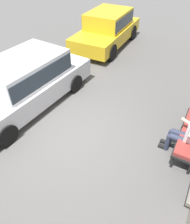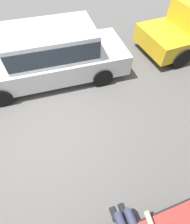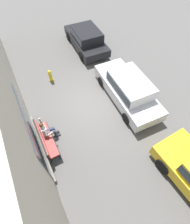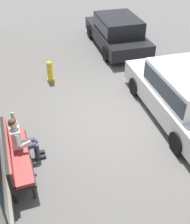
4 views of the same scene
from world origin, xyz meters
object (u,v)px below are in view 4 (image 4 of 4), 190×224
(parked_car_mid, at_px, (183,93))
(fire_hydrant, at_px, (50,72))
(bench, at_px, (14,155))
(parked_car_far, at_px, (117,31))
(person_on_phone, at_px, (21,139))

(parked_car_mid, relative_size, fire_hydrant, 5.85)
(bench, distance_m, parked_car_far, 8.00)
(parked_car_far, xyz_separation_m, fire_hydrant, (-2.14, 3.47, -0.37))
(person_on_phone, xyz_separation_m, parked_car_far, (5.83, -4.87, 0.08))
(bench, relative_size, person_on_phone, 1.48)
(bench, bearing_deg, person_on_phone, -33.52)
(bench, relative_size, parked_car_far, 0.45)
(bench, xyz_separation_m, parked_car_far, (6.16, -5.10, 0.21))
(person_on_phone, relative_size, fire_hydrant, 1.63)
(fire_hydrant, bearing_deg, parked_car_far, -58.29)
(parked_car_far, bearing_deg, bench, 140.42)
(bench, height_order, parked_car_mid, parked_car_mid)
(parked_car_mid, xyz_separation_m, fire_hydrant, (3.34, 3.28, -0.43))
(person_on_phone, bearing_deg, parked_car_mid, -85.76)
(bench, xyz_separation_m, person_on_phone, (0.34, -0.22, 0.13))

